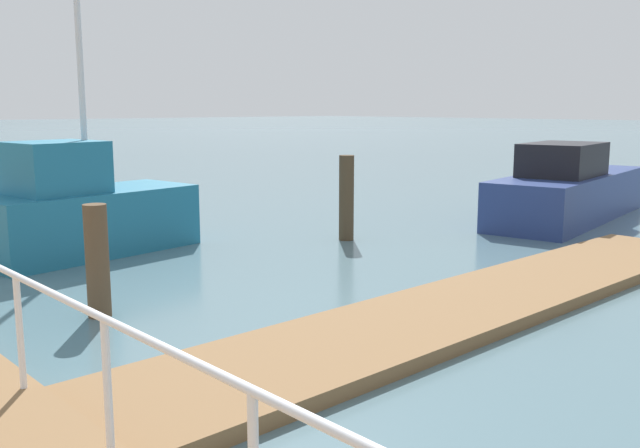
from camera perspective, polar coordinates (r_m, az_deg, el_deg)
The scene contains 7 objects.
ground_plane at distance 16.01m, azimuth -22.85°, elevation -1.73°, with size 300.00×300.00×0.00m, color slate.
floating_dock at distance 10.46m, azimuth 12.44°, elevation -6.41°, with size 13.11×2.00×0.18m, color olive.
boardwalk_railing at distance 5.26m, azimuth -17.12°, elevation -9.54°, with size 0.06×27.66×1.08m.
dock_piling_1 at distance 15.40m, azimuth 2.17°, elevation 2.14°, with size 0.33×0.33×1.88m, color #473826.
dock_piling_2 at distance 10.23m, azimuth -17.73°, elevation -2.90°, with size 0.32×0.32×1.60m, color brown.
moored_boat_2 at distance 14.70m, azimuth -18.82°, elevation 1.12°, with size 4.42×2.37×9.32m.
moored_boat_3 at distance 19.36m, azimuth 19.64°, elevation 2.59°, with size 7.20×3.16×2.03m.
Camera 1 is at (-5.25, 5.16, 2.93)m, focal length 39.18 mm.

